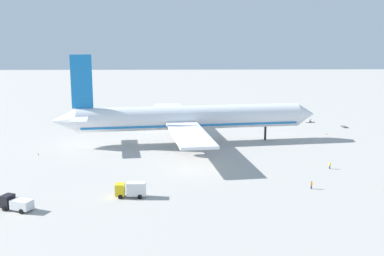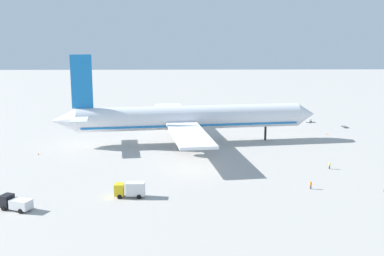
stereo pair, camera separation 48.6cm
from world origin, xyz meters
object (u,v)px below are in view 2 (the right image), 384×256
(baggage_cart_1, at_px, (309,120))
(traffic_cone_1, at_px, (38,154))
(service_truck_1, at_px, (15,203))
(ground_worker_2, at_px, (311,185))
(ground_worker_0, at_px, (330,166))
(baggage_cart_0, at_px, (345,127))
(traffic_cone_0, at_px, (78,118))
(airliner, at_px, (187,118))
(traffic_cone_2, at_px, (326,134))
(service_truck_2, at_px, (130,189))

(baggage_cart_1, bearing_deg, traffic_cone_1, -151.86)
(service_truck_1, distance_m, ground_worker_2, 59.18)
(ground_worker_0, bearing_deg, baggage_cart_0, 67.26)
(traffic_cone_0, bearing_deg, service_truck_1, -84.53)
(ground_worker_2, relative_size, traffic_cone_0, 3.05)
(ground_worker_0, xyz_separation_m, ground_worker_2, (-8.62, -14.80, 0.00))
(ground_worker_2, xyz_separation_m, traffic_cone_1, (-66.30, 30.12, -0.58))
(baggage_cart_0, relative_size, ground_worker_0, 2.13)
(airliner, xyz_separation_m, ground_worker_2, (25.82, -43.73, -6.71))
(ground_worker_0, xyz_separation_m, traffic_cone_2, (11.37, 39.55, -0.57))
(service_truck_2, relative_size, baggage_cart_1, 1.86)
(baggage_cart_0, bearing_deg, ground_worker_0, -112.74)
(service_truck_1, xyz_separation_m, traffic_cone_2, (78.17, 65.16, -1.11))
(service_truck_2, distance_m, ground_worker_0, 49.95)
(ground_worker_0, relative_size, traffic_cone_1, 3.04)
(baggage_cart_1, distance_m, traffic_cone_0, 87.97)
(ground_worker_0, height_order, ground_worker_2, ground_worker_2)
(service_truck_1, bearing_deg, baggage_cart_1, 48.08)
(traffic_cone_1, bearing_deg, baggage_cart_1, 28.14)
(baggage_cart_1, height_order, traffic_cone_0, baggage_cart_1)
(baggage_cart_1, distance_m, traffic_cone_1, 97.94)
(traffic_cone_2, bearing_deg, ground_worker_2, -110.19)
(baggage_cart_0, height_order, ground_worker_2, ground_worker_2)
(airliner, xyz_separation_m, ground_worker_0, (34.44, -28.93, -6.71))
(baggage_cart_1, xyz_separation_m, traffic_cone_2, (-0.07, -21.96, -0.39))
(airliner, relative_size, ground_worker_0, 47.64)
(baggage_cart_0, xyz_separation_m, ground_worker_2, (-30.14, -66.17, 0.58))
(airliner, distance_m, baggage_cart_0, 60.73)
(baggage_cart_1, bearing_deg, airliner, -144.62)
(baggage_cart_0, distance_m, traffic_cone_2, 15.59)
(ground_worker_2, relative_size, traffic_cone_2, 3.05)
(baggage_cart_0, xyz_separation_m, traffic_cone_2, (-10.16, -11.82, 0.01))
(airliner, distance_m, service_truck_1, 63.73)
(baggage_cart_0, bearing_deg, service_truck_2, -133.86)
(service_truck_1, distance_m, ground_worker_0, 71.54)
(airliner, relative_size, traffic_cone_2, 144.97)
(service_truck_2, height_order, ground_worker_0, service_truck_2)
(baggage_cart_0, relative_size, baggage_cart_1, 1.10)
(baggage_cart_1, xyz_separation_m, traffic_cone_1, (-86.36, -46.19, -0.39))
(service_truck_2, xyz_separation_m, traffic_cone_2, (57.53, 58.62, -1.41))
(baggage_cart_0, distance_m, ground_worker_0, 55.70)
(baggage_cart_1, relative_size, ground_worker_2, 1.93)
(service_truck_2, height_order, baggage_cart_1, service_truck_2)
(service_truck_1, distance_m, baggage_cart_0, 117.17)
(service_truck_2, relative_size, traffic_cone_1, 10.97)
(ground_worker_0, distance_m, traffic_cone_2, 41.15)
(airliner, bearing_deg, baggage_cart_0, 21.85)
(service_truck_2, distance_m, ground_worker_2, 37.79)
(service_truck_1, relative_size, baggage_cart_0, 1.83)
(ground_worker_0, bearing_deg, service_truck_1, -159.02)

